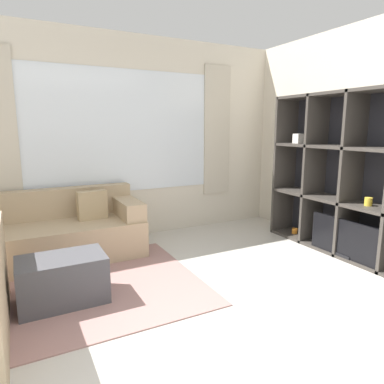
# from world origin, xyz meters

# --- Properties ---
(wall_back) EXTENTS (5.88, 0.11, 2.70)m
(wall_back) POSITION_xyz_m (0.00, 3.23, 1.36)
(wall_back) COLOR beige
(wall_back) RESTS_ON ground_plane
(wall_right) EXTENTS (0.07, 4.40, 2.70)m
(wall_right) POSITION_xyz_m (2.37, 1.60, 1.35)
(wall_right) COLOR beige
(wall_right) RESTS_ON ground_plane
(area_rug) EXTENTS (2.92, 1.78, 0.01)m
(area_rug) POSITION_xyz_m (-1.21, 1.82, 0.01)
(area_rug) COLOR gray
(area_rug) RESTS_ON ground_plane
(shelving_unit) EXTENTS (0.41, 2.23, 1.91)m
(shelving_unit) POSITION_xyz_m (2.17, 1.31, 0.93)
(shelving_unit) COLOR #232328
(shelving_unit) RESTS_ON ground_plane
(couch_main) EXTENTS (1.93, 0.84, 0.78)m
(couch_main) POSITION_xyz_m (-0.95, 2.76, 0.30)
(couch_main) COLOR tan
(couch_main) RESTS_ON ground_plane
(ottoman) EXTENTS (0.72, 0.45, 0.42)m
(ottoman) POSITION_xyz_m (-1.02, 1.65, 0.21)
(ottoman) COLOR #47474C
(ottoman) RESTS_ON ground_plane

